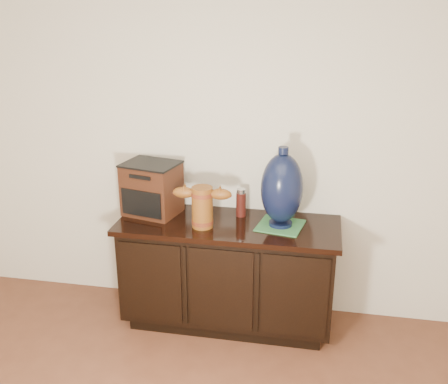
% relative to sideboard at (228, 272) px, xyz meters
% --- Properties ---
extents(sideboard, '(1.46, 0.56, 0.75)m').
position_rel_sideboard_xyz_m(sideboard, '(0.00, 0.00, 0.00)').
color(sideboard, black).
rests_on(sideboard, ground).
extents(terracotta_vessel, '(0.38, 0.15, 0.27)m').
position_rel_sideboard_xyz_m(terracotta_vessel, '(-0.15, -0.09, 0.52)').
color(terracotta_vessel, brown).
rests_on(terracotta_vessel, sideboard).
extents(tv_radio, '(0.41, 0.36, 0.36)m').
position_rel_sideboard_xyz_m(tv_radio, '(-0.54, 0.07, 0.55)').
color(tv_radio, '#37190D').
rests_on(tv_radio, sideboard).
extents(green_mat, '(0.32, 0.32, 0.01)m').
position_rel_sideboard_xyz_m(green_mat, '(0.34, 0.01, 0.37)').
color(green_mat, '#306C3A').
rests_on(green_mat, sideboard).
extents(lamp_base, '(0.31, 0.31, 0.52)m').
position_rel_sideboard_xyz_m(lamp_base, '(0.34, 0.01, 0.62)').
color(lamp_base, black).
rests_on(lamp_base, green_mat).
extents(spray_can, '(0.07, 0.07, 0.19)m').
position_rel_sideboard_xyz_m(spray_can, '(0.06, 0.14, 0.46)').
color(spray_can, '#5E1710').
rests_on(spray_can, sideboard).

